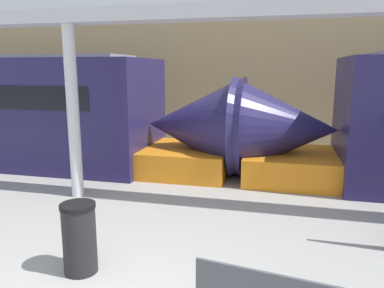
# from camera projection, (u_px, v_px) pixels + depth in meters

# --- Properties ---
(station_wall) EXTENTS (56.00, 0.20, 5.00)m
(station_wall) POSITION_uv_depth(u_px,v_px,m) (229.00, 78.00, 13.83)
(station_wall) COLOR tan
(station_wall) RESTS_ON ground_plane
(trash_bin) EXTENTS (0.49, 0.49, 1.01)m
(trash_bin) POSITION_uv_depth(u_px,v_px,m) (79.00, 238.00, 5.19)
(trash_bin) COLOR black
(trash_bin) RESTS_ON ground_plane
(support_column_near) EXTENTS (0.26, 0.26, 3.72)m
(support_column_near) POSITION_uv_depth(u_px,v_px,m) (73.00, 114.00, 8.10)
(support_column_near) COLOR silver
(support_column_near) RESTS_ON ground_plane
(canopy_beam) EXTENTS (28.00, 0.60, 0.28)m
(canopy_beam) POSITION_uv_depth(u_px,v_px,m) (67.00, 17.00, 7.71)
(canopy_beam) COLOR #B7B7BC
(canopy_beam) RESTS_ON support_column_near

